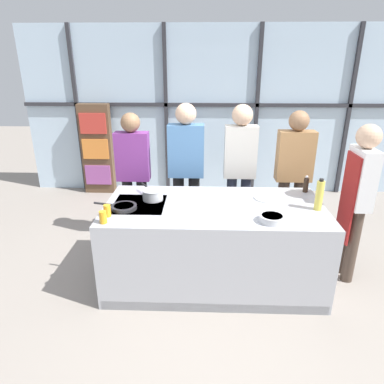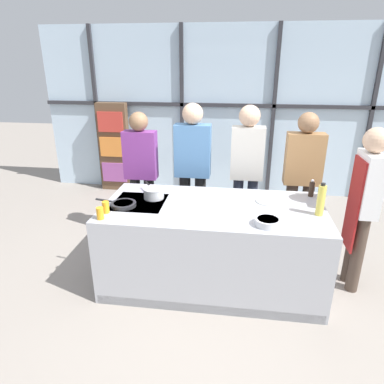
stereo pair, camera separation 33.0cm
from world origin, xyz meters
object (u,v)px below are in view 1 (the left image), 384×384
Objects in this scene: spectator_far_right at (293,171)px; juice_glass_far at (107,211)px; saucepan at (153,194)px; oil_bottle at (319,195)px; spectator_center_right at (240,165)px; chef at (357,194)px; spectator_center_left at (186,166)px; spectator_far_left at (133,170)px; frying_pan at (123,207)px; mixing_bowl at (272,218)px; juice_glass_near at (103,217)px; pepper_grinder at (306,185)px; white_plate at (267,198)px.

spectator_far_right is 2.33m from juice_glass_far.
saucepan is (-1.63, -0.77, -0.03)m from spectator_far_right.
juice_glass_far is (-2.01, -0.23, -0.09)m from oil_bottle.
chef is at bearing 145.50° from spectator_center_right.
chef is 1.95m from spectator_center_left.
spectator_center_right reaches higher than spectator_far_left.
spectator_far_right is at bearing 90.62° from oil_bottle.
spectator_center_right is 0.67m from spectator_far_right.
chef is 2.49m from juice_glass_far.
frying_pan is 0.36m from saucepan.
chef is 7.35× the size of mixing_bowl.
spectator_center_right is at bearing 41.81° from juice_glass_far.
spectator_far_right is 2.15m from frying_pan.
spectator_center_left is 5.61× the size of oil_bottle.
oil_bottle reaches higher than juice_glass_near.
spectator_center_left is 1.51m from mixing_bowl.
spectator_far_left is 5.25× the size of oil_bottle.
juice_glass_far is at bearing -121.41° from frying_pan.
spectator_center_right is (1.32, 0.00, 0.08)m from spectator_far_left.
juice_glass_near is at bearing -122.69° from saucepan.
pepper_grinder is at bearing 92.39° from spectator_far_right.
juice_glass_far is at bearing 177.72° from mixing_bowl.
juice_glass_far reaches higher than white_plate.
spectator_center_left is 1.50m from juice_glass_near.
spectator_center_left is 1.37m from juice_glass_far.
pepper_grinder is at bearing 57.22° from chef.
juice_glass_near is at bearing -158.00° from white_plate.
juice_glass_near is 1.00× the size of juice_glass_far.
spectator_far_left is at bearing 155.57° from white_plate.
juice_glass_far is (-0.01, -1.19, -0.02)m from spectator_far_left.
frying_pan is 2.33× the size of pepper_grinder.
pepper_grinder is at bearing 144.42° from spectator_center_right.
spectator_far_right is at bearing 92.39° from pepper_grinder.
chef is 2.57m from spectator_far_left.
frying_pan is 0.21m from juice_glass_far.
mixing_bowl is at bearing -22.94° from saucepan.
spectator_center_left reaches higher than pepper_grinder.
spectator_far_left is 1.02m from frying_pan.
spectator_far_left is 0.94× the size of spectator_center_right.
juice_glass_far reaches higher than mixing_bowl.
oil_bottle is at bearing 90.62° from spectator_far_right.
spectator_center_right is 1.79m from juice_glass_far.
mixing_bowl is 1.20× the size of pepper_grinder.
saucepan is at bearing 57.31° from juice_glass_near.
juice_glass_far is at bearing -160.72° from pepper_grinder.
spectator_center_left is 0.83m from saucepan.
spectator_center_right is at bearing -0.00° from spectator_far_right.
spectator_far_right is 14.97× the size of juice_glass_near.
spectator_center_right is 1.89m from juice_glass_near.
white_plate is at bearing 107.74° from spectator_center_right.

